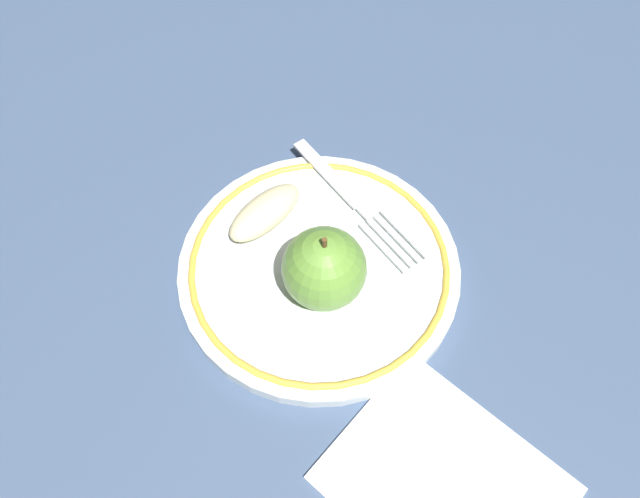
# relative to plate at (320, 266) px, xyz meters

# --- Properties ---
(ground_plane) EXTENTS (2.00, 2.00, 0.00)m
(ground_plane) POSITION_rel_plate_xyz_m (0.01, 0.00, -0.01)
(ground_plane) COLOR #3D516F
(plate) EXTENTS (0.24, 0.24, 0.02)m
(plate) POSITION_rel_plate_xyz_m (0.00, 0.00, 0.00)
(plate) COLOR silver
(plate) RESTS_ON ground_plane
(apple_red_whole) EXTENTS (0.07, 0.07, 0.08)m
(apple_red_whole) POSITION_rel_plate_xyz_m (-0.02, 0.02, 0.04)
(apple_red_whole) COLOR #649737
(apple_red_whole) RESTS_ON plate
(apple_slice_front) EXTENTS (0.04, 0.08, 0.02)m
(apple_slice_front) POSITION_rel_plate_xyz_m (0.06, -0.01, 0.02)
(apple_slice_front) COLOR beige
(apple_slice_front) RESTS_ON plate
(fork) EXTENTS (0.17, 0.07, 0.00)m
(fork) POSITION_rel_plate_xyz_m (0.02, -0.07, 0.01)
(fork) COLOR silver
(fork) RESTS_ON plate
(napkin_folded) EXTENTS (0.17, 0.14, 0.01)m
(napkin_folded) POSITION_rel_plate_xyz_m (-0.18, 0.09, -0.01)
(napkin_folded) COLOR white
(napkin_folded) RESTS_ON ground_plane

